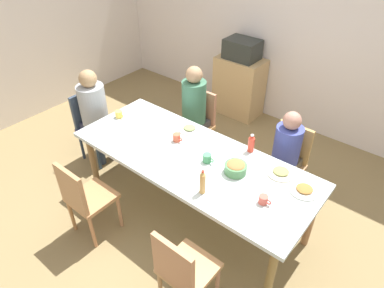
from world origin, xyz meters
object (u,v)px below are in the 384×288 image
Objects in this scene: dining_table at (192,162)px; cup_0 at (264,200)px; chair_3 at (84,197)px; plate_0 at (304,190)px; plate_2 at (190,129)px; bottle_1 at (203,182)px; cup_2 at (207,158)px; microwave at (242,49)px; cup_3 at (177,138)px; person_1 at (285,151)px; plate_1 at (281,172)px; chair_2 at (93,123)px; person_0 at (193,107)px; chair_1 at (287,160)px; person_2 at (94,109)px; chair_0 at (198,121)px; bowl_0 at (236,168)px; side_cabinet at (239,86)px; bottle_0 at (251,144)px; chair_4 at (182,269)px; cup_1 at (119,114)px.

cup_0 reaches higher than dining_table.
plate_0 is (1.67, 1.11, 0.28)m from chair_3.
plate_2 is 1.25m from cup_0.
bottle_1 reaches higher than plate_2.
cup_2 is 2.31m from microwave.
cup_3 is at bearing -75.57° from microwave.
person_1 reaches higher than dining_table.
cup_3 is at bearing 160.21° from dining_table.
chair_2 is at bearing -172.40° from plate_1.
plate_0 is at bearing -17.95° from person_0.
person_2 is at bearing -157.91° from chair_1.
cup_3 is at bearing -66.56° from chair_0.
chair_1 is 1.00× the size of chair_3.
person_2 is at bearing -108.90° from microwave.
person_0 is 11.18× the size of cup_3.
person_1 is (0.62, 0.78, -0.03)m from dining_table.
plate_0 is at bearing 33.69° from chair_3.
dining_table is 12.06× the size of bowl_0.
person_2 is at bearing -108.90° from side_cabinet.
person_1 is 2.07m from chair_3.
chair_2 is 2.69m from plate_0.
chair_0 is at bearing 156.74° from bottle_0.
bottle_0 is at bearing 163.42° from plate_0.
dining_table is at bearing -171.26° from bowl_0.
person_0 reaches higher than cup_0.
cup_3 is (0.03, -0.24, 0.03)m from plate_2.
chair_4 is at bearing -21.30° from chair_2.
bowl_0 is at bearing -36.72° from chair_0.
chair_1 is 0.64m from plate_1.
side_cabinet reaches higher than cup_1.
bottle_1 reaches higher than chair_0.
microwave reaches higher than chair_4.
chair_2 and chair_3 have the same top height.
person_1 is 1.27× the size of chair_4.
person_1 is 0.74m from bowl_0.
bottle_0 is at bearing 52.29° from chair_3.
cup_2 is (-0.29, -0.04, -0.01)m from bowl_0.
chair_3 is 1.68m from cup_0.
bottle_1 is (-0.01, -0.76, 0.02)m from bottle_0.
chair_3 reaches higher than cup_2.
person_1 reaches higher than bottle_1.
person_1 reaches higher than bowl_0.
side_cabinet reaches higher than cup_2.
chair_3 is at bearing -131.00° from cup_2.
chair_2 is at bearing 158.70° from chair_4.
plate_1 is (1.41, -0.46, 0.04)m from person_0.
chair_4 reaches higher than cup_1.
person_2 reaches higher than microwave.
person_1 is (1.24, -0.09, 0.17)m from chair_0.
person_2 reaches higher than chair_4.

